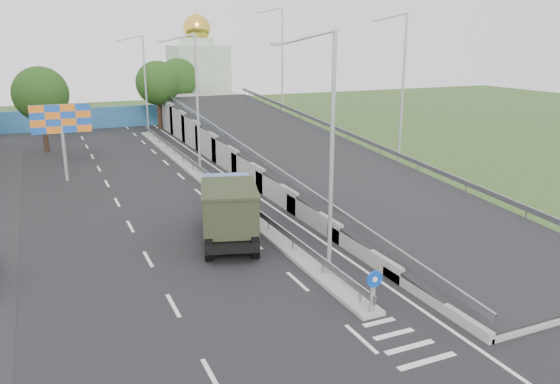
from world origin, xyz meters
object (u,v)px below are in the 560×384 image
sign_bollard (373,292)px  billboard (61,123)px  dump_truck (229,208)px  lamp_post_near (328,144)px  lamp_post_mid (195,97)px  lamp_post_far (143,79)px  church (198,74)px

sign_bollard → billboard: billboard is taller
sign_bollard → dump_truck: size_ratio=0.23×
lamp_post_near → lamp_post_mid: bearing=90.0°
lamp_post_far → church: (9.89, 14.00, -0.50)m
lamp_post_near → church: church is taller
lamp_post_near → church: bearing=79.6°
lamp_post_mid → church: church is taller
church → dump_truck: 49.60m
sign_bollard → lamp_post_near: bearing=88.4°
lamp_post_far → sign_bollard: bearing=-90.1°
billboard → lamp_post_near: bearing=-67.5°
lamp_post_mid → lamp_post_far: same height
sign_bollard → church: (10.00, 57.83, 4.28)m
church → lamp_post_far: bearing=-125.2°
lamp_post_near → billboard: size_ratio=1.83×
lamp_post_near → lamp_post_far: bearing=90.0°
dump_truck → lamp_post_near: bearing=-53.2°
sign_bollard → lamp_post_mid: bearing=89.7°
dump_truck → sign_bollard: bearing=-61.4°
sign_bollard → lamp_post_far: 44.08m
church → sign_bollard: bearing=-99.8°
lamp_post_mid → church: (9.89, 34.00, -0.50)m
billboard → dump_truck: (6.86, -15.96, -2.52)m
dump_truck → billboard: bearing=129.6°
lamp_post_far → billboard: bearing=-116.8°
lamp_post_mid → lamp_post_near: bearing=-90.0°
church → billboard: bearing=-120.7°
lamp_post_far → dump_truck: size_ratio=1.39×
lamp_post_mid → dump_truck: size_ratio=1.39×
billboard → church: bearing=59.3°
lamp_post_far → billboard: size_ratio=1.83×
lamp_post_far → lamp_post_near: bearing=-90.0°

